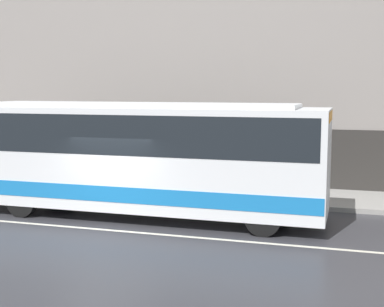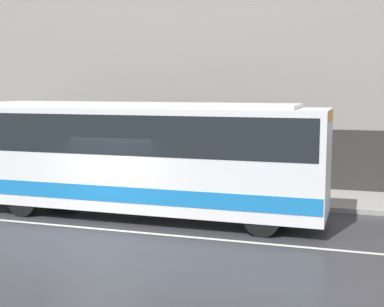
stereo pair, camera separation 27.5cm
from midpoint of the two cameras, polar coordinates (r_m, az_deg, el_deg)
ground_plane at (r=15.11m, az=-8.90°, el=-8.00°), size 60.00×60.00×0.00m
sidewalk at (r=20.11m, az=-1.73°, el=-3.90°), size 60.00×3.17×0.16m
building_facade at (r=21.39m, az=-0.21°, el=8.86°), size 60.00×0.35×9.48m
lane_stripe at (r=15.11m, az=-8.90°, el=-7.98°), size 54.00×0.14×0.01m
transit_bus at (r=16.21m, az=-5.51°, el=0.08°), size 11.36×2.53×3.45m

